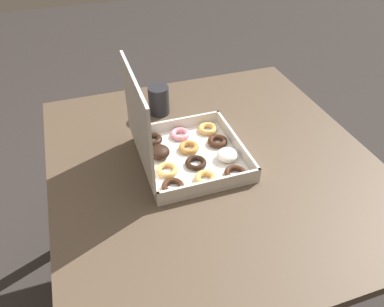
{
  "coord_description": "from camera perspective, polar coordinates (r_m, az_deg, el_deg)",
  "views": [
    {
      "loc": [
        -0.8,
        0.34,
        1.43
      ],
      "look_at": [
        0.03,
        0.06,
        0.72
      ],
      "focal_mm": 35.0,
      "sensor_mm": 36.0,
      "label": 1
    }
  ],
  "objects": [
    {
      "name": "dining_table",
      "position": [
        1.19,
        3.09,
        -4.54
      ],
      "size": [
        1.02,
        0.96,
        0.7
      ],
      "color": "#4C3D2D",
      "rests_on": "ground_plane"
    },
    {
      "name": "donut_box",
      "position": [
        1.1,
        -1.9,
        1.03
      ],
      "size": [
        0.32,
        0.31,
        0.3
      ],
      "color": "silver",
      "rests_on": "dining_table"
    },
    {
      "name": "coffee_mug",
      "position": [
        1.32,
        -5.08,
        8.15
      ],
      "size": [
        0.07,
        0.07,
        0.1
      ],
      "color": "#232328",
      "rests_on": "dining_table"
    },
    {
      "name": "ground_plane",
      "position": [
        1.67,
        2.34,
        -19.85
      ],
      "size": [
        8.0,
        8.0,
        0.0
      ],
      "primitive_type": "plane",
      "color": "#2D2826"
    }
  ]
}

